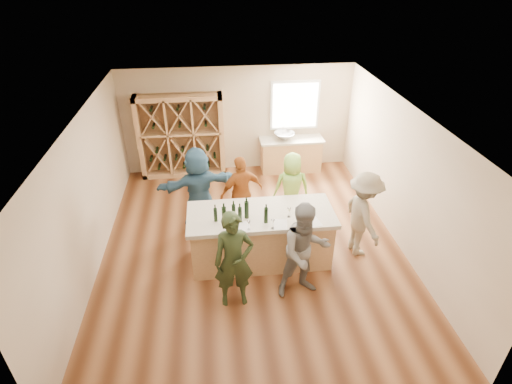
{
  "coord_description": "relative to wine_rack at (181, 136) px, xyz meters",
  "views": [
    {
      "loc": [
        -0.66,
        -6.48,
        5.21
      ],
      "look_at": [
        0.1,
        0.2,
        1.15
      ],
      "focal_mm": 28.0,
      "sensor_mm": 36.0,
      "label": 1
    }
  ],
  "objects": [
    {
      "name": "person_server",
      "position": [
        3.59,
        -3.7,
        -0.21
      ],
      "size": [
        0.68,
        1.2,
        1.77
      ],
      "primitive_type": "imported",
      "rotation": [
        0.0,
        0.0,
        1.7
      ],
      "color": "gray",
      "rests_on": "floor"
    },
    {
      "name": "wall_front",
      "position": [
        1.5,
        -6.82,
        0.3
      ],
      "size": [
        6.0,
        0.1,
        2.8
      ],
      "primitive_type": "cube",
      "color": "#C4AC8E",
      "rests_on": "ground"
    },
    {
      "name": "person_far_right",
      "position": [
        2.45,
        -2.41,
        -0.3
      ],
      "size": [
        0.8,
        0.54,
        1.61
      ],
      "primitive_type": "imported",
      "rotation": [
        0.0,
        0.0,
        3.11
      ],
      "color": "#8CC64C",
      "rests_on": "floor"
    },
    {
      "name": "wine_glass_d",
      "position": [
        2.11,
        -3.89,
        0.08
      ],
      "size": [
        0.09,
        0.09,
        0.19
      ],
      "primitive_type": "cone",
      "rotation": [
        0.0,
        0.0,
        0.33
      ],
      "color": "white",
      "rests_on": "tasting_counter_top"
    },
    {
      "name": "wall_right",
      "position": [
        4.55,
        -3.27,
        0.3
      ],
      "size": [
        0.1,
        7.0,
        2.8
      ],
      "primitive_type": "cube",
      "color": "#C4AC8E",
      "rests_on": "ground"
    },
    {
      "name": "window_pane",
      "position": [
        3.0,
        0.17,
        0.65
      ],
      "size": [
        1.18,
        0.01,
        1.18
      ],
      "primitive_type": "cube",
      "color": "white",
      "rests_on": "wall_back"
    },
    {
      "name": "wine_bottle_e",
      "position": [
        1.34,
        -3.83,
        0.15
      ],
      "size": [
        0.1,
        0.1,
        0.34
      ],
      "primitive_type": "cylinder",
      "rotation": [
        0.0,
        0.0,
        -0.24
      ],
      "color": "black",
      "rests_on": "tasting_counter_top"
    },
    {
      "name": "floor",
      "position": [
        1.5,
        -3.27,
        -1.15
      ],
      "size": [
        6.0,
        7.0,
        0.1
      ],
      "primitive_type": "cube",
      "color": "brown",
      "rests_on": "ground"
    },
    {
      "name": "wine_bottle_d",
      "position": [
        1.22,
        -3.92,
        0.12
      ],
      "size": [
        0.09,
        0.09,
        0.29
      ],
      "primitive_type": "cylinder",
      "rotation": [
        0.0,
        0.0,
        -0.32
      ],
      "color": "black",
      "rests_on": "tasting_counter_top"
    },
    {
      "name": "tasting_menu_b",
      "position": [
        1.92,
        -4.1,
        -0.02
      ],
      "size": [
        0.28,
        0.35,
        0.0
      ],
      "primitive_type": "cube",
      "rotation": [
        0.0,
        0.0,
        -0.15
      ],
      "color": "white",
      "rests_on": "tasting_counter_top"
    },
    {
      "name": "person_far_left",
      "position": [
        0.45,
        -2.39,
        -0.18
      ],
      "size": [
        1.8,
        1.0,
        1.84
      ],
      "primitive_type": "imported",
      "rotation": [
        0.0,
        0.0,
        3.38
      ],
      "color": "#335972",
      "rests_on": "floor"
    },
    {
      "name": "wine_rack",
      "position": [
        0.0,
        0.0,
        0.0
      ],
      "size": [
        2.2,
        0.45,
        2.2
      ],
      "primitive_type": "cube",
      "color": "tan",
      "rests_on": "floor"
    },
    {
      "name": "wine_glass_a",
      "position": [
        1.34,
        -4.2,
        0.07
      ],
      "size": [
        0.07,
        0.07,
        0.17
      ],
      "primitive_type": "cone",
      "rotation": [
        0.0,
        0.0,
        0.14
      ],
      "color": "white",
      "rests_on": "tasting_counter_top"
    },
    {
      "name": "person_near_right",
      "position": [
        2.24,
        -4.68,
        -0.19
      ],
      "size": [
        0.95,
        0.62,
        1.82
      ],
      "primitive_type": "imported",
      "rotation": [
        0.0,
        0.0,
        0.16
      ],
      "color": "slate",
      "rests_on": "floor"
    },
    {
      "name": "tasting_counter_top",
      "position": [
        1.62,
        -3.71,
        -0.06
      ],
      "size": [
        2.72,
        1.12,
        0.08
      ],
      "primitive_type": "cube",
      "color": "beige",
      "rests_on": "tasting_counter_base"
    },
    {
      "name": "back_counter_top",
      "position": [
        2.9,
        -0.07,
        -0.21
      ],
      "size": [
        1.7,
        0.62,
        0.06
      ],
      "primitive_type": "cube",
      "color": "beige",
      "rests_on": "back_counter_base"
    },
    {
      "name": "wine_bottle_f",
      "position": [
        1.67,
        -4.01,
        0.13
      ],
      "size": [
        0.07,
        0.07,
        0.3
      ],
      "primitive_type": "cylinder",
      "color": "black",
      "rests_on": "tasting_counter_top"
    },
    {
      "name": "window_frame",
      "position": [
        3.0,
        0.2,
        0.65
      ],
      "size": [
        1.3,
        0.06,
        1.3
      ],
      "primitive_type": "cube",
      "color": "white",
      "rests_on": "wall_back"
    },
    {
      "name": "person_far_mid",
      "position": [
        1.35,
        -2.52,
        -0.27
      ],
      "size": [
        1.08,
        0.81,
        1.66
      ],
      "primitive_type": "imported",
      "rotation": [
        0.0,
        0.0,
        3.5
      ],
      "color": "#994C19",
      "rests_on": "floor"
    },
    {
      "name": "back_counter_base",
      "position": [
        2.9,
        -0.07,
        -0.67
      ],
      "size": [
        1.6,
        0.58,
        0.86
      ],
      "primitive_type": "cube",
      "color": "tan",
      "rests_on": "floor"
    },
    {
      "name": "person_near_left",
      "position": [
        1.04,
        -4.77,
        -0.2
      ],
      "size": [
        0.69,
        0.52,
        1.81
      ],
      "primitive_type": "imported",
      "rotation": [
        0.0,
        0.0,
        0.06
      ],
      "color": "#263319",
      "rests_on": "floor"
    },
    {
      "name": "tasting_menu_c",
      "position": [
        2.51,
        -4.09,
        -0.02
      ],
      "size": [
        0.29,
        0.35,
        0.0
      ],
      "primitive_type": "cube",
      "rotation": [
        0.0,
        0.0,
        0.2
      ],
      "color": "white",
      "rests_on": "tasting_counter_top"
    },
    {
      "name": "wine_glass_b",
      "position": [
        1.76,
        -4.21,
        0.07
      ],
      "size": [
        0.08,
        0.08,
        0.18
      ],
      "primitive_type": "cone",
      "rotation": [
        0.0,
        0.0,
        0.2
      ],
      "color": "white",
      "rests_on": "tasting_counter_top"
    },
    {
      "name": "faucet",
      "position": [
        2.7,
        0.11,
        -0.03
      ],
      "size": [
        0.02,
        0.02,
        0.3
      ],
      "primitive_type": "cylinder",
      "color": "silver",
      "rests_on": "back_counter_top"
    },
    {
      "name": "wine_bottle_a",
      "position": [
        0.79,
        -3.87,
        0.11
      ],
      "size": [
        0.07,
        0.07,
        0.27
      ],
      "primitive_type": "cylinder",
      "rotation": [
        0.0,
        0.0,
        0.11
      ],
      "color": "black",
      "rests_on": "tasting_counter_top"
    },
    {
      "name": "sink",
      "position": [
        2.7,
        -0.07,
        -0.09
      ],
      "size": [
        0.54,
        0.54,
        0.19
      ],
      "primitive_type": "imported",
      "color": "silver",
      "rests_on": "back_counter_top"
    },
    {
      "name": "ceiling",
      "position": [
        1.5,
        -3.27,
        1.75
      ],
      "size": [
        6.0,
        7.0,
        0.1
      ],
      "primitive_type": "cube",
      "color": "white",
      "rests_on": "ground"
    },
    {
      "name": "wall_back",
      "position": [
        1.5,
        0.28,
        0.3
      ],
      "size": [
        6.0,
        0.1,
        2.8
      ],
      "primitive_type": "cube",
      "color": "#C4AC8E",
      "rests_on": "ground"
    },
    {
      "name": "tasting_counter_base",
      "position": [
        1.62,
        -3.71,
        -0.6
      ],
      "size": [
        2.6,
        1.0,
        1.0
      ],
      "primitive_type": "cube",
      "color": "tan",
      "rests_on": "floor"
    },
    {
      "name": "wall_left",
      "position": [
        -1.55,
        -3.27,
        0.3
      ],
      "size": [
        0.1,
        7.0,
        2.8
      ],
      "primitive_type": "cube",
      "color": "#C4AC8E",
      "rests_on": "ground"
    },
    {
      "name": "wine_glass_c",
      "position": [
        2.3,
        -4.21,
        0.06
      ],
      "size": [
        0.07,
        0.07,
        0.17
      ],
      "primitive_type": "cone",
      "rotation": [
        0.0,
        0.0,
        -0.02
      ],
      "color": "white",
      "rests_on": "tasting_counter_top"
    },
    {
      "name": "wine_bottle_b",
      "position": [
        0.94,
        -3.94,
        0.14
      ],
      "size": [
        0.09,
        0.09,
        0.32
      ],
      "primitive_type": "cylinder",
      "rotation": [
        0.0,
        0.0,
        0.1
      ],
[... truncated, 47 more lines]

